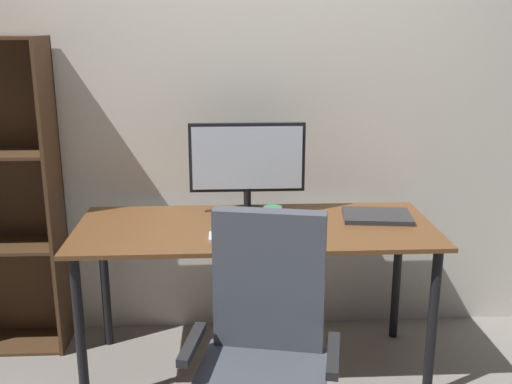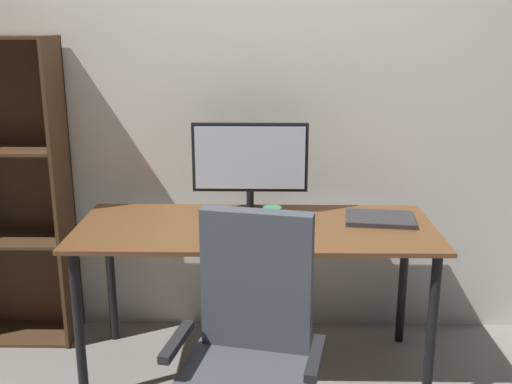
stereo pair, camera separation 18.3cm
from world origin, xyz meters
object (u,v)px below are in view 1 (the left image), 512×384
Objects in this scene: monitor at (247,162)px; mouse at (294,233)px; office_chair at (264,372)px; keyboard at (242,237)px; laptop at (377,216)px; desk at (255,243)px; coffee_mug at (273,218)px.

monitor reaches higher than mouse.
keyboard is at bearing 106.89° from office_chair.
laptop is 0.32× the size of office_chair.
office_chair reaches higher than keyboard.
mouse is at bearing 85.92° from office_chair.
keyboard is 0.66m from office_chair.
mouse is 0.48m from laptop.
office_chair is (-0.60, -0.85, -0.29)m from laptop.
desk is 0.39m from monitor.
keyboard is 2.87× the size of coffee_mug.
mouse is 0.15m from coffee_mug.
mouse reaches higher than desk.
keyboard is at bearing -136.51° from coffee_mug.
office_chair is (-0.17, -0.61, -0.30)m from mouse.
keyboard is at bearing -151.57° from laptop.
office_chair is at bearing -84.99° from keyboard.
mouse reaches higher than keyboard.
mouse is at bearing -61.14° from monitor.
monitor is 0.33m from coffee_mug.
mouse is (0.19, -0.35, -0.24)m from monitor.
coffee_mug is (0.11, -0.23, -0.20)m from monitor.
coffee_mug reaches higher than keyboard.
monitor reaches higher than laptop.
mouse is (0.23, 0.02, 0.01)m from keyboard.
keyboard is at bearing -110.72° from desk.
monitor is at bearing 176.55° from laptop.
coffee_mug is 0.10× the size of office_chair.
monitor is 5.52× the size of coffee_mug.
monitor is 5.80× the size of mouse.
keyboard is 0.20m from coffee_mug.
laptop is (0.42, 0.23, -0.01)m from mouse.
laptop is at bearing 66.56° from office_chair.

